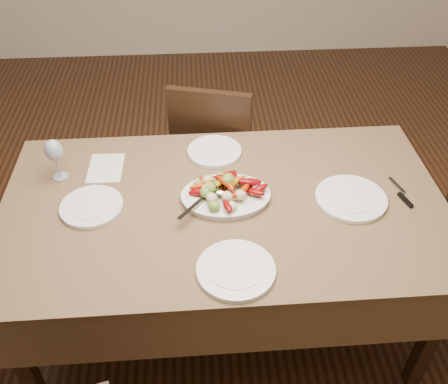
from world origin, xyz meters
TOP-DOWN VIEW (x-y plane):
  - floor at (0.00, 0.00)m, footprint 6.00×6.00m
  - dining_table at (0.08, -0.05)m, footprint 1.85×1.05m
  - chair_far at (0.09, 0.72)m, footprint 0.52×0.52m
  - serving_platter at (0.09, -0.03)m, footprint 0.36×0.27m
  - roasted_vegetables at (0.09, -0.03)m, footprint 0.29×0.20m
  - serving_spoon at (0.02, -0.07)m, footprint 0.26×0.21m
  - plate_left at (-0.46, -0.05)m, footprint 0.25×0.25m
  - plate_right at (0.60, -0.07)m, footprint 0.29×0.29m
  - plate_far at (0.06, 0.30)m, footprint 0.25×0.25m
  - plate_near at (0.09, -0.42)m, footprint 0.28×0.28m
  - wine_glass at (-0.63, 0.17)m, footprint 0.08×0.08m
  - menu_card at (-0.44, 0.22)m, footprint 0.15×0.21m
  - table_knife at (0.82, -0.05)m, footprint 0.07×0.20m

SIDE VIEW (x-z plane):
  - floor at x=0.00m, z-range 0.00..0.00m
  - dining_table at x=0.08m, z-range 0.00..0.76m
  - chair_far at x=0.09m, z-range 0.00..0.95m
  - menu_card at x=-0.44m, z-range 0.76..0.76m
  - table_knife at x=0.82m, z-range 0.76..0.77m
  - plate_left at x=-0.46m, z-range 0.76..0.78m
  - plate_right at x=0.60m, z-range 0.76..0.78m
  - plate_far at x=0.06m, z-range 0.76..0.78m
  - plate_near at x=0.09m, z-range 0.76..0.78m
  - serving_platter at x=0.09m, z-range 0.76..0.78m
  - serving_spoon at x=0.02m, z-range 0.79..0.82m
  - roasted_vegetables at x=0.09m, z-range 0.78..0.87m
  - wine_glass at x=-0.63m, z-range 0.76..0.96m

